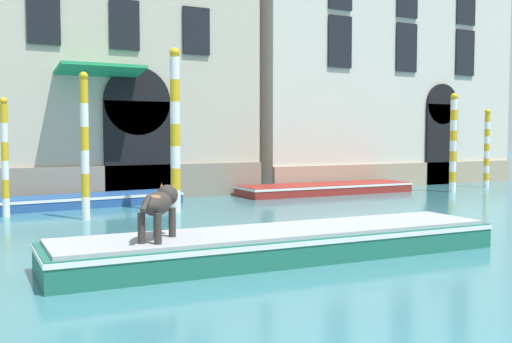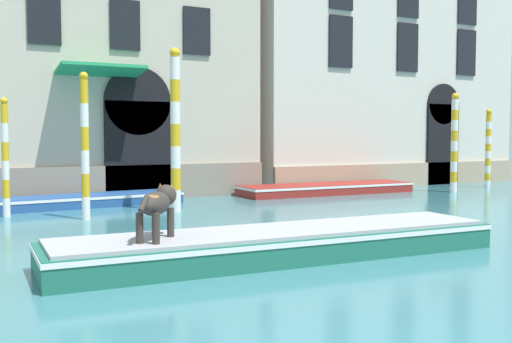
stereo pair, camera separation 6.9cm
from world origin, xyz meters
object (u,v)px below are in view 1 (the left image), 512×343
(boat_foreground, at_px, (283,243))
(mooring_pole_4, at_px, (487,148))
(mooring_pole_0, at_px, (453,142))
(boat_moored_far, at_px, (326,188))
(boat_moored_near_palazzo, at_px, (77,201))
(dog_on_deck, at_px, (159,204))
(mooring_pole_1, at_px, (5,157))
(mooring_pole_2, at_px, (85,146))
(mooring_pole_5, at_px, (175,130))

(boat_foreground, distance_m, mooring_pole_4, 16.95)
(mooring_pole_0, bearing_deg, boat_moored_far, 158.50)
(boat_moored_near_palazzo, bearing_deg, dog_on_deck, -97.93)
(mooring_pole_1, bearing_deg, boat_moored_far, 6.28)
(boat_foreground, relative_size, mooring_pole_0, 2.22)
(mooring_pole_2, relative_size, mooring_pole_4, 1.17)
(boat_moored_near_palazzo, relative_size, boat_moored_far, 0.96)
(mooring_pole_0, relative_size, mooring_pole_4, 1.16)
(boat_foreground, relative_size, dog_on_deck, 7.71)
(dog_on_deck, xyz_separation_m, boat_moored_far, (9.67, 9.25, -0.90))
(mooring_pole_0, xyz_separation_m, mooring_pole_2, (-14.05, -0.98, 0.01))
(boat_foreground, distance_m, boat_moored_far, 11.88)
(boat_moored_far, xyz_separation_m, mooring_pole_2, (-9.44, -2.79, 1.72))
(boat_moored_far, bearing_deg, mooring_pole_1, -172.50)
(mooring_pole_4, bearing_deg, mooring_pole_0, -164.05)
(mooring_pole_2, bearing_deg, boat_foreground, -72.43)
(dog_on_deck, height_order, mooring_pole_1, mooring_pole_1)
(dog_on_deck, bearing_deg, mooring_pole_2, 36.97)
(dog_on_deck, xyz_separation_m, mooring_pole_0, (14.27, 7.44, 0.82))
(mooring_pole_0, height_order, mooring_pole_1, mooring_pole_0)
(boat_foreground, distance_m, mooring_pole_5, 7.25)
(mooring_pole_2, relative_size, mooring_pole_5, 0.82)
(boat_foreground, bearing_deg, mooring_pole_1, 117.85)
(mooring_pole_5, bearing_deg, boat_foreground, -94.58)
(boat_moored_far, distance_m, mooring_pole_4, 7.56)
(boat_moored_near_palazzo, bearing_deg, mooring_pole_2, -101.33)
(mooring_pole_1, xyz_separation_m, mooring_pole_4, (18.56, 0.20, 0.04))
(dog_on_deck, bearing_deg, mooring_pole_5, 16.52)
(boat_moored_near_palazzo, bearing_deg, mooring_pole_0, -12.56)
(boat_moored_far, xyz_separation_m, mooring_pole_1, (-11.21, -1.23, 1.41))
(boat_foreground, height_order, mooring_pole_4, mooring_pole_4)
(boat_moored_near_palazzo, distance_m, boat_moored_far, 9.09)
(mooring_pole_0, bearing_deg, boat_moored_near_palazzo, 171.83)
(mooring_pole_2, bearing_deg, mooring_pole_1, 138.47)
(mooring_pole_0, height_order, mooring_pole_2, mooring_pole_2)
(boat_foreground, xyz_separation_m, mooring_pole_0, (11.99, 7.49, 1.63))
(dog_on_deck, xyz_separation_m, boat_moored_near_palazzo, (0.58, 9.40, -0.90))
(boat_moored_near_palazzo, xyz_separation_m, boat_moored_far, (9.09, -0.15, 0.01))
(boat_foreground, height_order, mooring_pole_1, mooring_pole_1)
(boat_moored_far, xyz_separation_m, mooring_pole_0, (4.61, -1.81, 1.71))
(boat_moored_far, height_order, mooring_pole_1, mooring_pole_1)
(boat_foreground, xyz_separation_m, mooring_pole_1, (-3.82, 8.07, 1.33))
(mooring_pole_1, height_order, mooring_pole_2, mooring_pole_2)
(boat_moored_near_palazzo, bearing_deg, mooring_pole_5, -52.57)
(boat_foreground, relative_size, mooring_pole_2, 2.20)
(boat_moored_near_palazzo, bearing_deg, mooring_pole_4, -8.50)
(boat_foreground, bearing_deg, dog_on_deck, -178.76)
(mooring_pole_0, bearing_deg, mooring_pole_2, -176.01)
(boat_moored_far, bearing_deg, boat_foreground, -127.21)
(boat_moored_far, xyz_separation_m, mooring_pole_4, (7.35, -1.03, 1.45))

